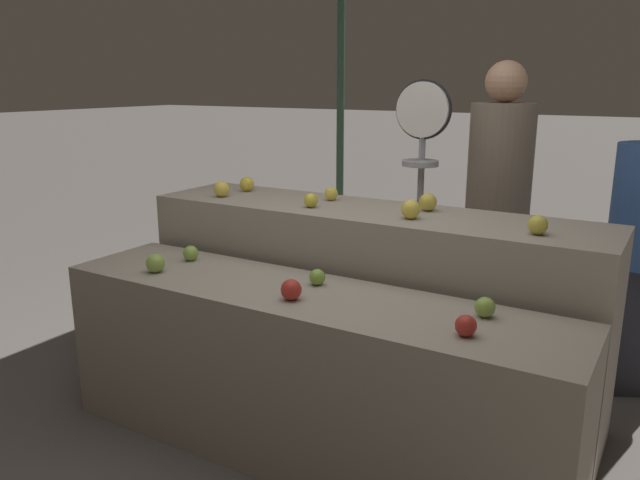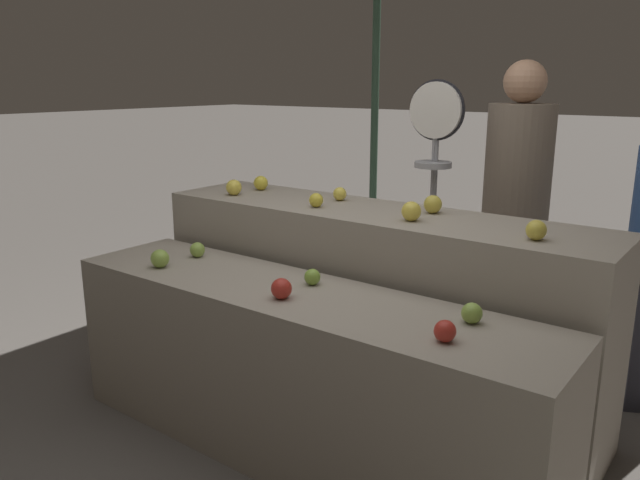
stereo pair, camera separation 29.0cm
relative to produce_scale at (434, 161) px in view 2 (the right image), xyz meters
name	(u,v)px [view 2 (the right image)]	position (x,y,z in m)	size (l,w,h in m)	color
ground_plane	(298,451)	(-0.06, -1.12, -1.22)	(60.00, 60.00, 0.00)	#59544F
display_counter_front	(297,374)	(-0.06, -1.12, -0.83)	(2.33, 0.55, 0.77)	gray
display_counter_back	(371,308)	(-0.06, -0.52, -0.70)	(2.33, 0.55, 1.02)	gray
apple_front_0	(160,259)	(-0.80, -1.23, -0.40)	(0.09, 0.09, 0.09)	#8EB247
apple_front_1	(281,289)	(-0.05, -1.22, -0.40)	(0.09, 0.09, 0.09)	#B72D23
apple_front_2	(445,331)	(0.68, -1.21, -0.41)	(0.08, 0.08, 0.08)	#B72D23
apple_front_3	(197,250)	(-0.80, -1.00, -0.41)	(0.08, 0.08, 0.08)	#8EB247
apple_front_4	(312,277)	(-0.06, -1.00, -0.41)	(0.07, 0.07, 0.07)	#84AD3D
apple_front_5	(472,313)	(0.68, -1.00, -0.41)	(0.08, 0.08, 0.08)	#8EB247
apple_back_0	(234,187)	(-0.89, -0.63, -0.15)	(0.09, 0.09, 0.09)	yellow
apple_back_1	(316,200)	(-0.33, -0.62, -0.16)	(0.07, 0.07, 0.07)	gold
apple_back_2	(411,211)	(0.21, -0.61, -0.15)	(0.09, 0.09, 0.09)	yellow
apple_back_3	(536,230)	(0.77, -0.62, -0.15)	(0.08, 0.08, 0.08)	gold
apple_back_4	(261,183)	(-0.89, -0.42, -0.15)	(0.08, 0.08, 0.08)	gold
apple_back_5	(340,194)	(-0.33, -0.41, -0.16)	(0.07, 0.07, 0.07)	yellow
apple_back_6	(433,204)	(0.21, -0.40, -0.15)	(0.09, 0.09, 0.09)	gold
produce_scale	(434,161)	(0.00, 0.00, 0.00)	(0.32, 0.20, 1.64)	#99999E
person_vendor_at_scale	(516,196)	(0.35, 0.34, -0.21)	(0.43, 0.43, 1.75)	#2D2D38
wooden_crate_side	(156,313)	(-1.59, -0.68, -1.03)	(0.36, 0.36, 0.36)	olive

